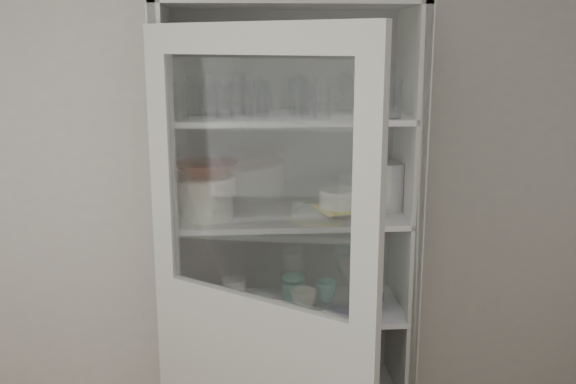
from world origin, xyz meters
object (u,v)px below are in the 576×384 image
(goblet_1, at_px, (300,92))
(goblet_2, at_px, (295,93))
(glass_platter, at_px, (340,212))
(goblet_3, at_px, (344,90))
(mug_blue, at_px, (369,299))
(yellow_trivet, at_px, (340,208))
(mug_white, at_px, (304,302))
(terracotta_bowl, at_px, (207,169))
(white_ramekin, at_px, (340,198))
(goblet_0, at_px, (239,91))
(tin_box, at_px, (322,381))
(cream_bowl, at_px, (207,185))
(teal_jar, at_px, (293,290))
(plate_stack_back, at_px, (192,198))
(measuring_cups, at_px, (235,308))
(pantry_cabinet, at_px, (287,281))
(grey_bowl_stack, at_px, (387,186))
(cupboard_door, at_px, (257,359))
(mug_teal, at_px, (326,291))
(plate_stack_front, at_px, (208,206))
(white_canister, at_px, (234,292))

(goblet_1, distance_m, goblet_2, 0.02)
(goblet_2, height_order, glass_platter, goblet_2)
(goblet_3, relative_size, mug_blue, 1.47)
(yellow_trivet, relative_size, mug_white, 1.57)
(terracotta_bowl, bearing_deg, white_ramekin, 1.47)
(goblet_0, bearing_deg, tin_box, -9.79)
(mug_blue, bearing_deg, cream_bowl, 166.59)
(goblet_1, xyz_separation_m, teal_jar, (-0.03, -0.06, -0.83))
(plate_stack_back, xyz_separation_m, measuring_cups, (0.17, -0.18, -0.42))
(pantry_cabinet, height_order, tin_box, pantry_cabinet)
(pantry_cabinet, xyz_separation_m, measuring_cups, (-0.22, -0.14, -0.06))
(mug_blue, bearing_deg, mug_white, 171.72)
(glass_platter, relative_size, grey_bowl_stack, 1.79)
(cupboard_door, height_order, mug_teal, cupboard_door)
(cupboard_door, height_order, mug_blue, cupboard_door)
(goblet_3, relative_size, teal_jar, 1.47)
(goblet_0, distance_m, mug_white, 0.89)
(measuring_cups, bearing_deg, white_ramekin, 4.32)
(goblet_0, height_order, teal_jar, goblet_0)
(goblet_0, distance_m, plate_stack_back, 0.49)
(cupboard_door, relative_size, plate_stack_back, 9.70)
(cream_bowl, height_order, mug_blue, cream_bowl)
(terracotta_bowl, xyz_separation_m, mug_blue, (0.65, -0.03, -0.55))
(pantry_cabinet, xyz_separation_m, goblet_3, (0.24, 0.06, 0.81))
(mug_teal, bearing_deg, goblet_2, 151.98)
(yellow_trivet, bearing_deg, grey_bowl_stack, 16.80)
(measuring_cups, bearing_deg, mug_white, -4.22)
(goblet_0, distance_m, plate_stack_front, 0.47)
(cupboard_door, distance_m, white_canister, 0.51)
(cupboard_door, distance_m, glass_platter, 0.70)
(goblet_0, height_order, goblet_3, goblet_0)
(yellow_trivet, bearing_deg, goblet_2, 147.24)
(mug_white, bearing_deg, grey_bowl_stack, 20.90)
(pantry_cabinet, bearing_deg, goblet_3, 14.35)
(cupboard_door, height_order, mug_white, cupboard_door)
(goblet_1, bearing_deg, plate_stack_back, 176.20)
(goblet_1, relative_size, yellow_trivet, 1.00)
(goblet_1, distance_m, terracotta_bowl, 0.49)
(mug_blue, xyz_separation_m, mug_white, (-0.27, -0.01, 0.00))
(goblet_2, relative_size, glass_platter, 0.44)
(grey_bowl_stack, relative_size, mug_teal, 2.08)
(plate_stack_back, relative_size, mug_white, 1.92)
(goblet_0, xyz_separation_m, mug_white, (0.25, -0.17, -0.84))
(mug_blue, relative_size, mug_white, 1.08)
(goblet_3, height_order, glass_platter, goblet_3)
(mug_blue, bearing_deg, terracotta_bowl, 166.59)
(plate_stack_back, distance_m, teal_jar, 0.57)
(goblet_0, height_order, glass_platter, goblet_0)
(yellow_trivet, height_order, mug_blue, yellow_trivet)
(terracotta_bowl, distance_m, measuring_cups, 0.59)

